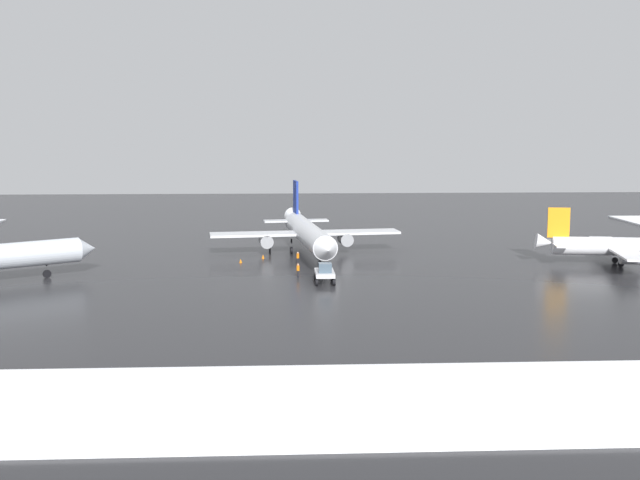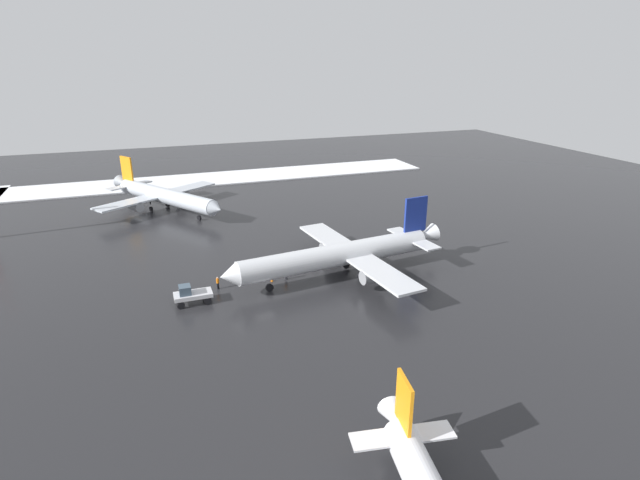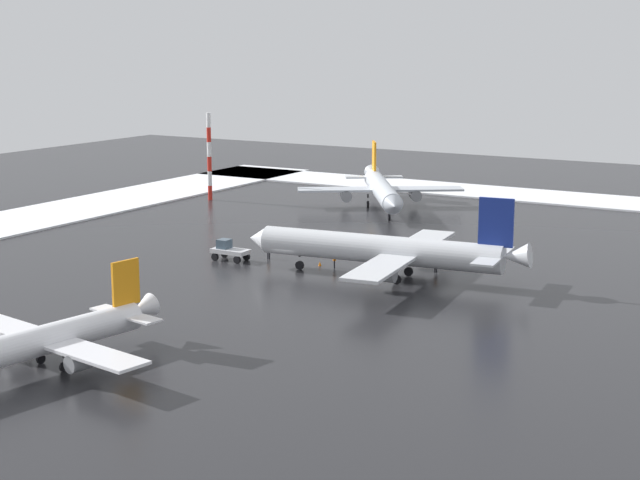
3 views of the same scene
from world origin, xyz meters
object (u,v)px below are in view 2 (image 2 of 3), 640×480
object	(u,v)px
airplane_foreground_jet	(164,196)
traffic_cone_near_nose	(272,279)
airplane_distant_tail	(341,254)
pushback_tug	(191,294)
traffic_cone_mid_line	(284,256)
ground_crew_by_nose_gear	(286,273)
ground_crew_mid_apron	(218,282)
traffic_cone_wingtip_side	(311,260)
ground_crew_near_tug	(350,253)

from	to	relation	value
airplane_foreground_jet	traffic_cone_near_nose	distance (m)	40.68
airplane_distant_tail	pushback_tug	world-z (taller)	airplane_distant_tail
airplane_foreground_jet	traffic_cone_mid_line	bearing A→B (deg)	-7.11
pushback_tug	traffic_cone_near_nose	size ratio (longest dim) A/B	8.39
pushback_tug	traffic_cone_mid_line	world-z (taller)	pushback_tug
ground_crew_by_nose_gear	ground_crew_mid_apron	bearing A→B (deg)	152.08
traffic_cone_wingtip_side	ground_crew_mid_apron	bearing A→B (deg)	-72.52
airplane_distant_tail	airplane_foreground_jet	world-z (taller)	airplane_distant_tail
traffic_cone_wingtip_side	traffic_cone_mid_line	bearing A→B (deg)	-131.07
pushback_tug	ground_crew_by_nose_gear	distance (m)	13.27
ground_crew_by_nose_gear	traffic_cone_near_nose	world-z (taller)	ground_crew_by_nose_gear
pushback_tug	traffic_cone_near_nose	distance (m)	11.39
ground_crew_near_tug	airplane_distant_tail	bearing A→B (deg)	-65.85
airplane_foreground_jet	traffic_cone_near_nose	bearing A→B (deg)	-16.71
airplane_foreground_jet	traffic_cone_mid_line	distance (m)	34.98
ground_crew_by_nose_gear	traffic_cone_wingtip_side	bearing A→B (deg)	15.42
ground_crew_near_tug	ground_crew_by_nose_gear	world-z (taller)	same
traffic_cone_near_nose	pushback_tug	bearing A→B (deg)	-75.08
airplane_foreground_jet	ground_crew_by_nose_gear	xyz separation A→B (m)	(39.00, 13.46, -2.14)
ground_crew_mid_apron	ground_crew_near_tug	world-z (taller)	same
traffic_cone_mid_line	traffic_cone_wingtip_side	world-z (taller)	same
ground_crew_near_tug	traffic_cone_near_nose	size ratio (longest dim) A/B	3.11
airplane_distant_tail	traffic_cone_wingtip_side	world-z (taller)	airplane_distant_tail
pushback_tug	ground_crew_mid_apron	world-z (taller)	pushback_tug
airplane_distant_tail	traffic_cone_mid_line	bearing A→B (deg)	-65.34
traffic_cone_near_nose	ground_crew_mid_apron	bearing A→B (deg)	-90.84
airplane_distant_tail	traffic_cone_mid_line	size ratio (longest dim) A/B	60.22
airplane_distant_tail	ground_crew_near_tug	bearing A→B (deg)	-130.97
traffic_cone_near_nose	traffic_cone_wingtip_side	bearing A→B (deg)	122.90
ground_crew_mid_apron	ground_crew_by_nose_gear	bearing A→B (deg)	-121.63
traffic_cone_mid_line	airplane_foreground_jet	bearing A→B (deg)	-153.99
traffic_cone_wingtip_side	airplane_distant_tail	bearing A→B (deg)	19.63
traffic_cone_wingtip_side	ground_crew_near_tug	bearing A→B (deg)	81.64
pushback_tug	ground_crew_near_tug	size ratio (longest dim) A/B	2.70
pushback_tug	airplane_distant_tail	bearing A→B (deg)	-176.66
traffic_cone_near_nose	ground_crew_near_tug	bearing A→B (deg)	106.11
pushback_tug	traffic_cone_wingtip_side	xyz separation A→B (m)	(-7.58, 18.16, -1.01)
ground_crew_mid_apron	traffic_cone_mid_line	world-z (taller)	ground_crew_mid_apron
ground_crew_near_tug	traffic_cone_mid_line	size ratio (longest dim) A/B	3.11
ground_crew_mid_apron	ground_crew_near_tug	bearing A→B (deg)	-110.29
ground_crew_mid_apron	ground_crew_by_nose_gear	distance (m)	9.24
airplane_foreground_jet	airplane_distant_tail	bearing A→B (deg)	-5.85
traffic_cone_near_nose	traffic_cone_mid_line	world-z (taller)	same
airplane_foreground_jet	ground_crew_mid_apron	world-z (taller)	airplane_foreground_jet
traffic_cone_near_nose	traffic_cone_mid_line	bearing A→B (deg)	153.27
airplane_distant_tail	traffic_cone_near_nose	bearing A→B (deg)	-16.38
traffic_cone_near_nose	traffic_cone_mid_line	distance (m)	8.50
airplane_distant_tail	ground_crew_mid_apron	size ratio (longest dim) A/B	19.37
airplane_foreground_jet	traffic_cone_wingtip_side	xyz separation A→B (m)	(34.27, 18.66, -2.84)
airplane_distant_tail	traffic_cone_near_nose	xyz separation A→B (m)	(-1.61, -9.43, -2.98)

